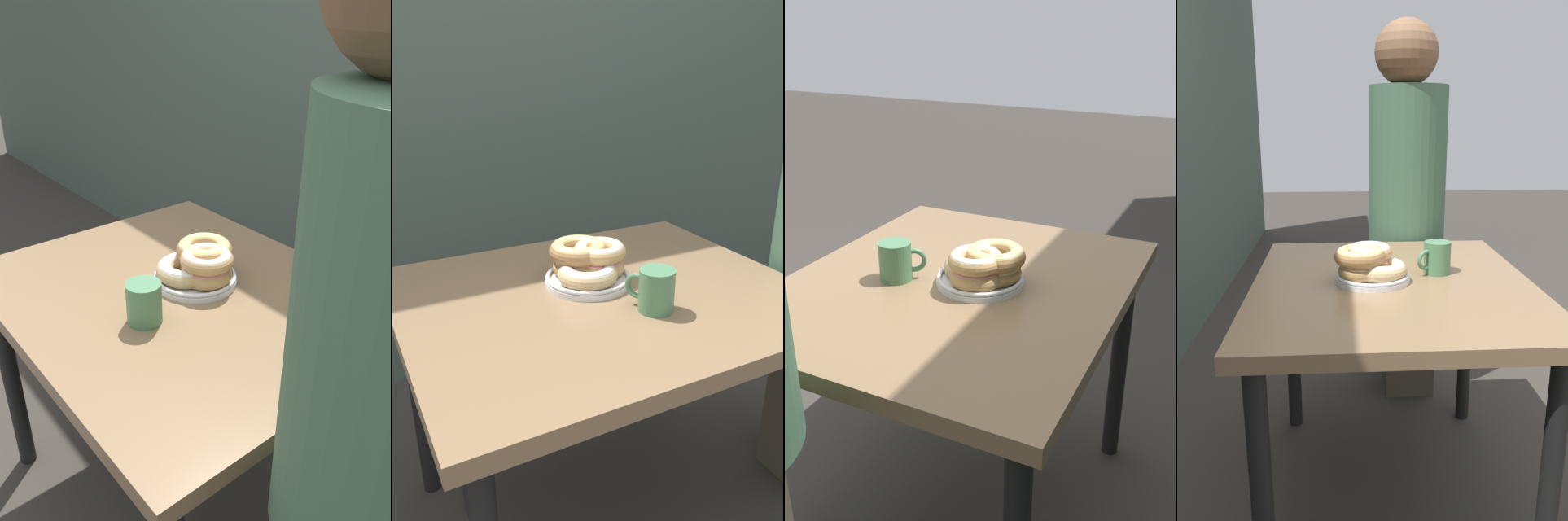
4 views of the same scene
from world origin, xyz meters
The scene contains 4 objects.
ground_plane centered at (0.00, 0.00, 0.00)m, with size 14.00×14.00×0.00m, color #38332D.
dining_table centered at (0.00, 0.16, 0.62)m, with size 0.92×0.77×0.71m.
donut_plate centered at (0.00, 0.23, 0.75)m, with size 0.23×0.25×0.10m.
coffee_mug centered at (0.05, 0.03, 0.75)m, with size 0.08×0.11×0.09m.
Camera 1 is at (0.85, -0.47, 1.34)m, focal length 35.00 mm.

